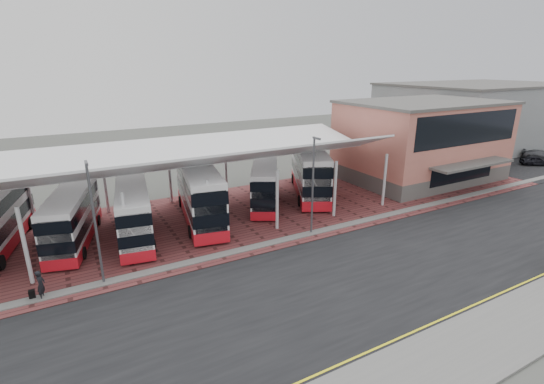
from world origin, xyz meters
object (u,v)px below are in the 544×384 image
at_px(bus_2, 134,212).
at_px(carpark_car_a, 536,161).
at_px(pedestrian, 41,285).
at_px(bus_4, 265,183).
at_px(bus_1, 73,218).
at_px(terminal, 422,140).
at_px(carpark_car_b, 541,155).
at_px(bus_5, 310,171).
at_px(bus_3, 199,193).

height_order(bus_2, carpark_car_a, bus_2).
height_order(pedestrian, carpark_car_a, pedestrian).
bearing_deg(bus_4, bus_1, -148.11).
xyz_separation_m(terminal, carpark_car_b, (22.97, -2.11, -3.92)).
bearing_deg(carpark_car_b, bus_4, 143.00).
bearing_deg(bus_2, bus_4, 17.68).
bearing_deg(bus_5, bus_2, -145.50).
height_order(bus_4, carpark_car_b, bus_4).
bearing_deg(bus_3, bus_2, -159.18).
bearing_deg(carpark_car_a, pedestrian, 128.76).
height_order(bus_5, carpark_car_a, bus_5).
height_order(bus_1, bus_3, bus_3).
relative_size(bus_3, carpark_car_a, 3.25).
bearing_deg(bus_2, bus_3, 19.22).
xyz_separation_m(terminal, bus_1, (-38.11, -0.12, -2.55)).
relative_size(terminal, bus_2, 1.75).
bearing_deg(bus_1, bus_5, 17.80).
bearing_deg(pedestrian, carpark_car_a, -68.72).
relative_size(bus_2, carpark_car_b, 2.32).
height_order(bus_1, carpark_car_a, bus_1).
distance_m(bus_1, bus_5, 22.77).
height_order(bus_2, carpark_car_b, bus_2).
height_order(bus_1, pedestrian, bus_1).
height_order(bus_4, pedestrian, bus_4).
height_order(terminal, bus_1, terminal).
bearing_deg(carpark_car_a, carpark_car_b, -34.74).
xyz_separation_m(bus_4, pedestrian, (-19.45, -8.32, -1.18)).
relative_size(pedestrian, carpark_car_a, 0.48).
bearing_deg(terminal, bus_5, 176.06).
height_order(terminal, carpark_car_b, terminal).
xyz_separation_m(bus_1, bus_2, (4.33, -1.23, 0.06)).
height_order(bus_2, bus_3, bus_3).
relative_size(bus_5, carpark_car_b, 2.66).
height_order(bus_4, bus_5, bus_5).
bearing_deg(terminal, carpark_car_a, -11.14).
bearing_deg(bus_4, carpark_car_b, 25.90).
relative_size(bus_3, carpark_car_b, 2.71).
bearing_deg(terminal, bus_3, -179.37).
bearing_deg(bus_5, carpark_car_b, 22.32).
relative_size(bus_1, pedestrian, 5.69).
xyz_separation_m(bus_1, pedestrian, (-2.28, -7.59, -1.15)).
bearing_deg(bus_5, terminal, 23.10).
bearing_deg(bus_3, terminal, 11.22).
height_order(bus_1, carpark_car_b, bus_1).
height_order(bus_2, bus_4, bus_2).
distance_m(terminal, bus_2, 33.90).
xyz_separation_m(bus_4, carpark_car_b, (43.91, -2.72, -1.40)).
distance_m(bus_4, pedestrian, 21.19).
height_order(terminal, bus_3, terminal).
bearing_deg(bus_2, terminal, 11.29).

